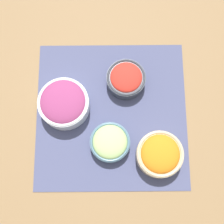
# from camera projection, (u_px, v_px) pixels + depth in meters

# --- Properties ---
(ground_plane) EXTENTS (3.00, 3.00, 0.00)m
(ground_plane) POSITION_uv_depth(u_px,v_px,m) (112.00, 114.00, 0.99)
(ground_plane) COLOR olive
(placemat) EXTENTS (0.48, 0.48, 0.00)m
(placemat) POSITION_uv_depth(u_px,v_px,m) (112.00, 114.00, 0.99)
(placemat) COLOR #474C70
(placemat) RESTS_ON ground_plane
(tomato_bowl) EXTENTS (0.12, 0.12, 0.06)m
(tomato_bowl) POSITION_uv_depth(u_px,v_px,m) (127.00, 79.00, 0.99)
(tomato_bowl) COLOR #333842
(tomato_bowl) RESTS_ON placemat
(cucumber_bowl) EXTENTS (0.12, 0.12, 0.05)m
(cucumber_bowl) POSITION_uv_depth(u_px,v_px,m) (111.00, 142.00, 0.94)
(cucumber_bowl) COLOR slate
(cucumber_bowl) RESTS_ON placemat
(onion_bowl) EXTENTS (0.16, 0.16, 0.08)m
(onion_bowl) POSITION_uv_depth(u_px,v_px,m) (64.00, 103.00, 0.96)
(onion_bowl) COLOR silver
(onion_bowl) RESTS_ON placemat
(carrot_bowl) EXTENTS (0.14, 0.14, 0.07)m
(carrot_bowl) POSITION_uv_depth(u_px,v_px,m) (160.00, 154.00, 0.93)
(carrot_bowl) COLOR #C6B28E
(carrot_bowl) RESTS_ON placemat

